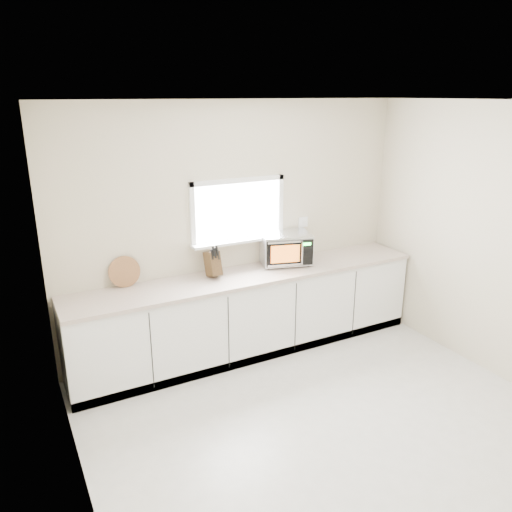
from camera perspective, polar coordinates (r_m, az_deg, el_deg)
ground at (r=4.52m, az=9.88°, el=-19.75°), size 4.00×4.00×0.00m
back_wall at (r=5.46m, az=-2.13°, el=3.34°), size 4.00×0.17×2.70m
cabinets at (r=5.52m, az=-0.68°, el=-6.67°), size 3.92×0.60×0.88m
countertop at (r=5.33m, az=-0.65°, el=-2.22°), size 3.92×0.64×0.04m
microwave at (r=5.60m, az=3.34°, el=0.96°), size 0.63×0.55×0.35m
knife_block at (r=5.21m, az=-4.95°, el=-0.81°), size 0.13×0.25×0.35m
cutting_board at (r=5.09m, az=-14.81°, el=-1.75°), size 0.31×0.07×0.31m
coffee_grinder at (r=5.63m, az=3.26°, el=0.22°), size 0.15×0.15×0.21m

